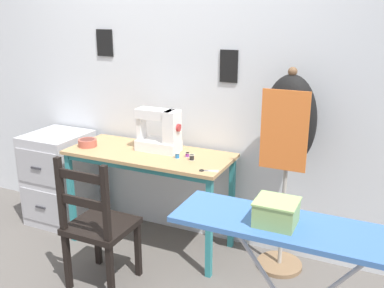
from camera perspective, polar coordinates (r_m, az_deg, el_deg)
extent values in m
plane|color=#5B5651|center=(3.31, -7.72, -14.97)|extent=(14.00, 14.00, 0.00)
cube|color=silver|center=(3.34, -3.16, 8.94)|extent=(10.00, 0.05, 2.55)
cube|color=black|center=(3.59, -11.56, 13.08)|extent=(0.15, 0.01, 0.21)
cube|color=black|center=(3.09, 4.94, 10.29)|extent=(0.13, 0.01, 0.23)
cube|color=tan|center=(3.19, -5.76, -1.32)|extent=(1.24, 0.52, 0.02)
cube|color=teal|center=(3.03, -7.86, -3.10)|extent=(1.16, 0.03, 0.04)
cube|color=teal|center=(3.49, -15.76, -6.94)|extent=(0.04, 0.04, 0.73)
cube|color=teal|center=(2.92, 2.29, -11.22)|extent=(0.04, 0.04, 0.73)
cube|color=teal|center=(3.80, -11.48, -4.57)|extent=(0.04, 0.04, 0.73)
cube|color=teal|center=(3.29, 5.30, -7.86)|extent=(0.04, 0.04, 0.73)
cube|color=white|center=(3.21, -4.48, -0.20)|extent=(0.32, 0.16, 0.08)
cube|color=white|center=(3.11, -2.67, 2.30)|extent=(0.09, 0.14, 0.24)
cube|color=white|center=(3.15, -4.94, 4.02)|extent=(0.28, 0.12, 0.07)
cube|color=white|center=(3.24, -6.75, 2.19)|extent=(0.04, 0.09, 0.17)
cylinder|color=#B22D2D|center=(3.08, -1.80, 2.19)|extent=(0.02, 0.06, 0.06)
cylinder|color=#99999E|center=(3.08, -2.71, 4.63)|extent=(0.01, 0.01, 0.02)
cylinder|color=#B25647|center=(3.40, -13.76, 0.15)|extent=(0.14, 0.14, 0.06)
cylinder|color=brown|center=(3.39, -13.78, 0.56)|extent=(0.11, 0.11, 0.01)
cube|color=silver|center=(2.81, 2.60, -3.55)|extent=(0.09, 0.05, 0.00)
cube|color=silver|center=(2.80, 2.58, -3.65)|extent=(0.10, 0.03, 0.00)
torus|color=black|center=(2.81, 1.28, -3.56)|extent=(0.03, 0.03, 0.01)
torus|color=black|center=(2.81, 1.29, -3.53)|extent=(0.03, 0.03, 0.01)
cylinder|color=#2875C1|center=(3.04, -1.98, -1.55)|extent=(0.03, 0.03, 0.04)
cylinder|color=beige|center=(3.03, -1.98, -1.21)|extent=(0.04, 0.04, 0.00)
cylinder|color=beige|center=(3.04, -1.97, -1.89)|extent=(0.04, 0.04, 0.00)
cylinder|color=purple|center=(3.06, -0.62, -1.45)|extent=(0.03, 0.03, 0.03)
cylinder|color=beige|center=(3.06, -0.62, -1.18)|extent=(0.03, 0.03, 0.00)
cylinder|color=beige|center=(3.07, -0.62, -1.71)|extent=(0.03, 0.03, 0.00)
cylinder|color=black|center=(3.00, -0.03, -1.81)|extent=(0.03, 0.03, 0.04)
cylinder|color=beige|center=(2.99, -0.03, -1.48)|extent=(0.04, 0.04, 0.00)
cylinder|color=beige|center=(3.00, -0.03, -2.14)|extent=(0.04, 0.04, 0.00)
cube|color=black|center=(2.90, -11.98, -10.63)|extent=(0.40, 0.38, 0.04)
cube|color=black|center=(3.21, -12.49, -12.23)|extent=(0.04, 0.04, 0.40)
cube|color=black|center=(3.04, -7.22, -13.77)|extent=(0.04, 0.04, 0.40)
cube|color=black|center=(3.00, -16.28, -14.78)|extent=(0.04, 0.04, 0.40)
cube|color=black|center=(2.82, -10.82, -16.70)|extent=(0.04, 0.04, 0.40)
cube|color=black|center=(2.78, -17.11, -6.38)|extent=(0.04, 0.04, 0.48)
cube|color=black|center=(2.58, -11.41, -7.84)|extent=(0.04, 0.04, 0.48)
cube|color=black|center=(2.63, -14.61, -4.22)|extent=(0.34, 0.02, 0.06)
cube|color=black|center=(2.69, -14.34, -7.55)|extent=(0.34, 0.02, 0.06)
cube|color=#B7B7BC|center=(3.86, -17.20, -4.27)|extent=(0.46, 0.48, 0.78)
cube|color=#A8A8AD|center=(3.64, -20.00, -3.00)|extent=(0.42, 0.01, 0.28)
cube|color=#333338|center=(3.63, -20.11, -3.05)|extent=(0.10, 0.01, 0.02)
cube|color=#A8A8AD|center=(3.77, -19.46, -7.90)|extent=(0.42, 0.01, 0.28)
cube|color=#333338|center=(3.76, -19.57, -7.96)|extent=(0.10, 0.01, 0.02)
cylinder|color=#846647|center=(3.26, 11.55, -15.44)|extent=(0.32, 0.32, 0.03)
cylinder|color=#ADA89E|center=(3.05, 12.04, -8.59)|extent=(0.03, 0.03, 0.83)
ellipsoid|color=black|center=(2.84, 12.83, 2.96)|extent=(0.35, 0.25, 0.61)
sphere|color=brown|center=(2.78, 13.28, 9.37)|extent=(0.06, 0.06, 0.06)
cube|color=orange|center=(2.72, 12.18, 1.72)|extent=(0.30, 0.01, 0.51)
cube|color=#3D6BAD|center=(1.90, 14.16, -10.91)|extent=(1.10, 0.32, 0.02)
cube|color=#8EB266|center=(1.87, 11.16, -9.02)|extent=(0.17, 0.16, 0.10)
cube|color=#9DC470|center=(1.84, 11.26, -7.50)|extent=(0.18, 0.16, 0.01)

